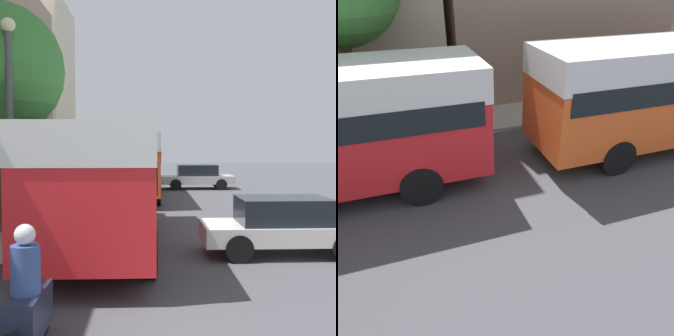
{
  "view_description": "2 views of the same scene",
  "coord_description": "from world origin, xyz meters",
  "views": [
    {
      "loc": [
        -0.89,
        -2.85,
        2.71
      ],
      "look_at": [
        -0.11,
        15.54,
        1.72
      ],
      "focal_mm": 50.0,
      "sensor_mm": 36.0,
      "label": 1
    },
    {
      "loc": [
        5.76,
        11.92,
        4.83
      ],
      "look_at": [
        0.29,
        13.82,
        1.29
      ],
      "focal_mm": 35.0,
      "sensor_mm": 36.0,
      "label": 2
    }
  ],
  "objects": [
    {
      "name": "pedestrian_near_curb",
      "position": [
        -5.64,
        13.48,
        1.03
      ],
      "size": [
        0.42,
        0.42,
        1.74
      ],
      "color": "#232838",
      "rests_on": "sidewalk"
    }
  ]
}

